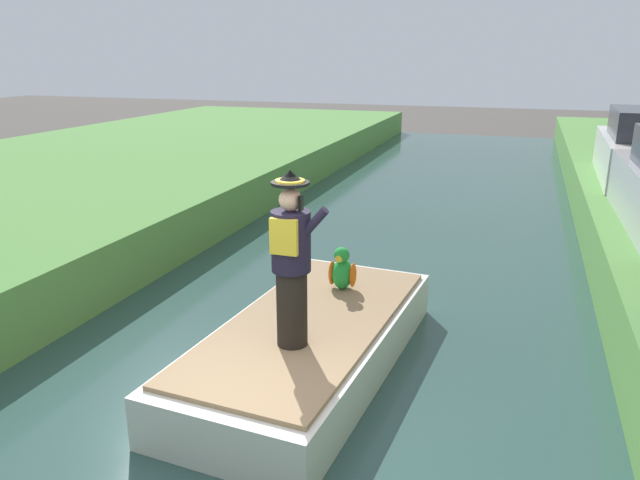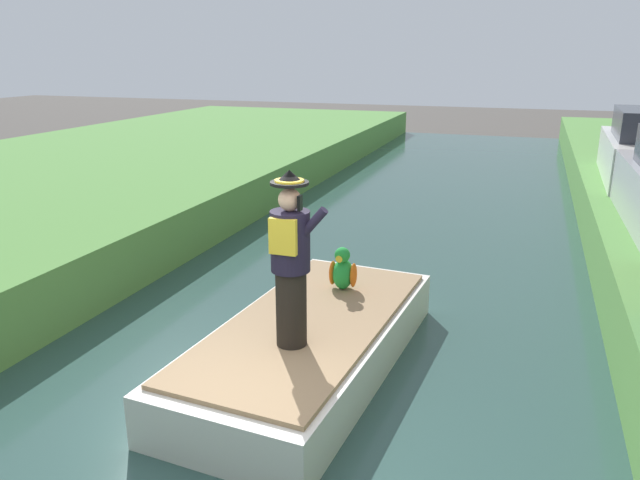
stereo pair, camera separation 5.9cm
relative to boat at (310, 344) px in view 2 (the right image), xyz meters
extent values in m
plane|color=#4C4742|center=(0.00, -1.86, -0.40)|extent=(80.00, 80.00, 0.00)
cube|color=#2D4C47|center=(0.00, -1.86, -0.35)|extent=(6.66, 48.00, 0.10)
cube|color=silver|center=(0.00, 0.00, -0.02)|extent=(2.12, 4.33, 0.56)
cube|color=#997A56|center=(0.00, 0.00, 0.28)|extent=(1.95, 3.98, 0.05)
cylinder|color=black|center=(0.03, -0.63, 0.72)|extent=(0.32, 0.32, 0.82)
cylinder|color=black|center=(0.03, -0.63, 1.44)|extent=(0.40, 0.40, 0.62)
cube|color=gold|center=(0.03, -0.82, 1.54)|extent=(0.28, 0.06, 0.36)
sphere|color=#DBA884|center=(0.03, -0.63, 1.86)|extent=(0.23, 0.23, 0.23)
cylinder|color=black|center=(0.03, -0.63, 2.03)|extent=(0.38, 0.38, 0.03)
cone|color=black|center=(0.03, -0.63, 2.10)|extent=(0.26, 0.26, 0.12)
cylinder|color=gold|center=(0.03, -0.63, 2.05)|extent=(0.29, 0.29, 0.02)
cylinder|color=black|center=(0.25, -0.67, 1.62)|extent=(0.38, 0.09, 0.43)
cube|color=black|center=(0.16, -0.69, 1.85)|extent=(0.03, 0.08, 0.15)
ellipsoid|color=green|center=(0.08, 1.04, 0.51)|extent=(0.26, 0.32, 0.40)
sphere|color=green|center=(0.08, 1.00, 0.78)|extent=(0.20, 0.20, 0.20)
cone|color=yellow|center=(0.08, 0.90, 0.77)|extent=(0.09, 0.09, 0.09)
ellipsoid|color=orange|center=(-0.06, 1.04, 0.51)|extent=(0.08, 0.20, 0.32)
ellipsoid|color=orange|center=(0.22, 1.04, 0.51)|extent=(0.08, 0.20, 0.32)
camera|label=1|loc=(2.15, -6.03, 3.24)|focal=34.18mm
camera|label=2|loc=(2.21, -6.01, 3.24)|focal=34.18mm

